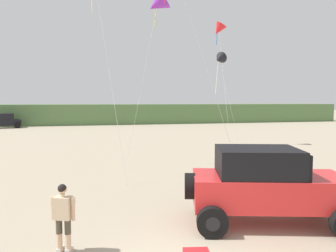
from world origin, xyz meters
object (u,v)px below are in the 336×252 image
jeep (267,184)px  kite_red_delta (219,30)px  kite_green_box (158,4)px  kite_pink_ribbon (219,59)px  distant_pickup (4,121)px  person_watching (63,214)px

jeep → kite_red_delta: (5.08, 16.18, 8.20)m
kite_green_box → kite_pink_ribbon: size_ratio=1.49×
jeep → kite_green_box: kite_green_box is taller
kite_pink_ribbon → distant_pickup: bearing=126.7°
jeep → kite_red_delta: kite_red_delta is taller
kite_red_delta → kite_pink_ribbon: kite_red_delta is taller
kite_red_delta → distant_pickup: bearing=133.8°
distant_pickup → kite_green_box: kite_green_box is taller
kite_red_delta → kite_pink_ribbon: (-1.71, -4.32, -2.97)m
kite_red_delta → kite_pink_ribbon: bearing=-111.6°
distant_pickup → kite_pink_ribbon: 34.14m
person_watching → distant_pickup: distant_pickup is taller
jeep → distant_pickup: 42.35m
jeep → kite_pink_ribbon: size_ratio=0.71×
person_watching → kite_pink_ribbon: size_ratio=0.24×
person_watching → kite_pink_ribbon: bearing=53.8°
jeep → distant_pickup: jeep is taller
kite_red_delta → person_watching: bearing=-122.8°
person_watching → distant_pickup: size_ratio=0.34×
person_watching → distant_pickup: bearing=105.7°
jeep → kite_red_delta: 18.84m
distant_pickup → kite_green_box: 33.02m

